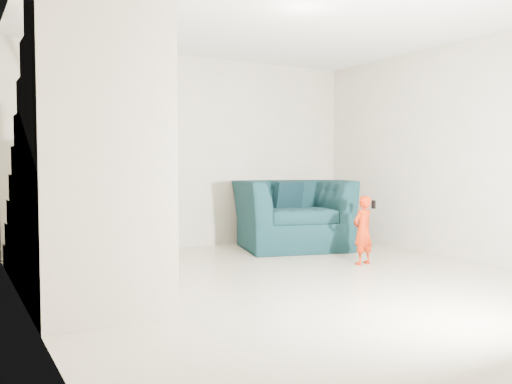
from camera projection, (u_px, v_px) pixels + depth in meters
floor at (303, 284)px, 5.36m from camera, size 5.50×5.50×0.00m
ceiling at (304, 7)px, 5.21m from camera, size 5.50×5.50×0.00m
back_wall at (193, 152)px, 7.67m from camera, size 5.00×0.00×5.00m
left_wall at (28, 142)px, 4.05m from camera, size 0.00×5.50×5.50m
right_wall at (475, 150)px, 6.52m from camera, size 0.00×5.50×5.50m
armchair at (292, 214)px, 7.59m from camera, size 1.75×1.62×0.96m
toddler at (363, 230)px, 6.36m from camera, size 0.33×0.25×0.81m
side_table at (351, 223)px, 8.18m from camera, size 0.42×0.42×0.42m
staircase at (82, 191)px, 4.80m from camera, size 1.02×3.03×3.62m
cushion at (288, 195)px, 7.90m from camera, size 0.43×0.20×0.43m
throw at (253, 207)px, 7.36m from camera, size 0.06×0.55×0.62m
phone at (373, 204)px, 6.37m from camera, size 0.03×0.05×0.10m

